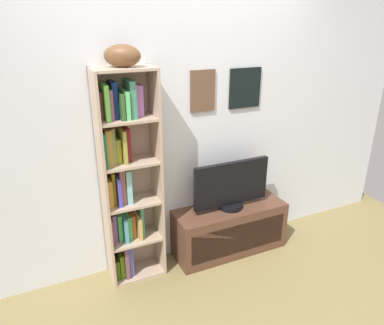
# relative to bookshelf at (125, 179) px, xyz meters

# --- Properties ---
(back_wall) EXTENTS (4.80, 0.08, 2.37)m
(back_wall) POSITION_rel_bookshelf_xyz_m (0.52, 0.13, 0.30)
(back_wall) COLOR silver
(back_wall) RESTS_ON ground
(bookshelf) EXTENTS (0.45, 0.27, 1.75)m
(bookshelf) POSITION_rel_bookshelf_xyz_m (0.00, 0.00, 0.00)
(bookshelf) COLOR tan
(bookshelf) RESTS_ON ground
(football) EXTENTS (0.30, 0.27, 0.16)m
(football) POSITION_rel_bookshelf_xyz_m (0.04, -0.03, 0.94)
(football) COLOR brown
(football) RESTS_ON bookshelf
(tv_stand) EXTENTS (1.06, 0.36, 0.46)m
(tv_stand) POSITION_rel_bookshelf_xyz_m (0.94, -0.08, -0.66)
(tv_stand) COLOR #523324
(tv_stand) RESTS_ON ground
(television) EXTENTS (0.73, 0.22, 0.45)m
(television) POSITION_rel_bookshelf_xyz_m (0.94, -0.08, -0.21)
(television) COLOR black
(television) RESTS_ON tv_stand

